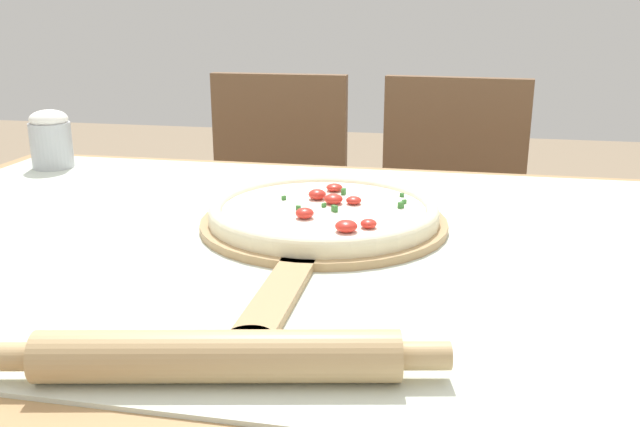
% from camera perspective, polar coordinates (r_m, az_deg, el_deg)
% --- Properties ---
extents(dining_table, '(1.49, 0.99, 0.74)m').
position_cam_1_polar(dining_table, '(1.03, -2.25, -7.11)').
color(dining_table, '#A87F51').
rests_on(dining_table, ground_plane).
extents(towel_cloth, '(1.41, 0.91, 0.00)m').
position_cam_1_polar(towel_cloth, '(0.99, -2.31, -2.18)').
color(towel_cloth, silver).
rests_on(towel_cloth, dining_table).
extents(pizza_peel, '(0.38, 0.61, 0.01)m').
position_cam_1_polar(pizza_peel, '(1.02, 0.06, -1.21)').
color(pizza_peel, tan).
rests_on(pizza_peel, towel_cloth).
extents(pizza, '(0.35, 0.35, 0.04)m').
position_cam_1_polar(pizza, '(1.04, 0.33, 0.21)').
color(pizza, beige).
rests_on(pizza, pizza_peel).
extents(rolling_pin, '(0.42, 0.11, 0.05)m').
position_cam_1_polar(rolling_pin, '(0.63, -8.60, -11.80)').
color(rolling_pin, tan).
rests_on(rolling_pin, towel_cloth).
extents(chair_left, '(0.40, 0.40, 0.89)m').
position_cam_1_polar(chair_left, '(1.87, -3.99, -0.10)').
color(chair_left, brown).
rests_on(chair_left, ground_plane).
extents(chair_right, '(0.43, 0.43, 0.89)m').
position_cam_1_polar(chair_right, '(1.81, 10.67, -0.95)').
color(chair_right, brown).
rests_on(chair_right, ground_plane).
extents(flour_cup, '(0.08, 0.08, 0.12)m').
position_cam_1_polar(flour_cup, '(1.53, -21.73, 5.88)').
color(flour_cup, '#B2B7BC').
rests_on(flour_cup, towel_cloth).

